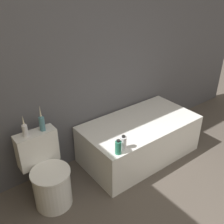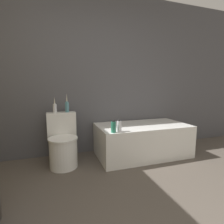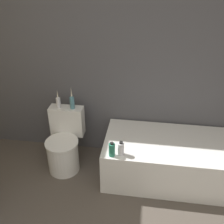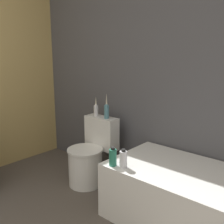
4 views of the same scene
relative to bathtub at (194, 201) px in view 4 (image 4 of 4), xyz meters
The scene contains 7 objects.
wall_back_tiled 1.42m from the bathtub, 152.96° to the left, with size 6.40×0.06×2.60m.
bathtub is the anchor object (origin of this frame).
toilet 1.23m from the bathtub, behind, with size 0.41×0.54×0.73m.
vase_gold 1.44m from the bathtub, behind, with size 0.05×0.05×0.23m.
vase_silver 1.29m from the bathtub, behind, with size 0.06×0.06×0.28m.
shampoo_bottle_tall 0.75m from the bathtub, 151.51° to the right, with size 0.06×0.06×0.16m.
shampoo_bottle_short 0.67m from the bathtub, 149.90° to the right, with size 0.06×0.06×0.16m.
Camera 4 is at (1.63, 0.07, 1.45)m, focal length 42.00 mm.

